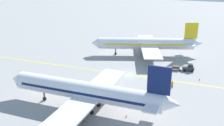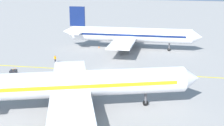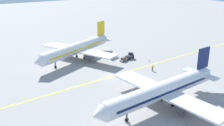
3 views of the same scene
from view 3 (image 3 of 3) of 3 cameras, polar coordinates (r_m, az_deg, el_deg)
ground_plane at (r=72.06m, az=-0.14°, el=-2.93°), size 400.00×400.00×0.00m
apron_yellow_centreline at (r=72.05m, az=-0.14°, el=-2.93°), size 10.00×119.65×0.01m
airplane_at_gate at (r=56.13m, az=11.08°, el=-5.84°), size 28.33×35.55×10.60m
airplane_adjacent_stand at (r=85.77m, az=-7.64°, el=3.16°), size 27.74×33.73×10.60m
baggage_tug_dark at (r=86.69m, az=3.92°, el=1.52°), size 2.43×3.30×2.11m
baggage_cart_trailing at (r=84.22m, az=2.58°, el=0.91°), size 2.08×2.89×1.24m
ground_crew_worker at (r=76.56m, az=8.82°, el=-1.08°), size 0.32×0.56×1.68m
traffic_cone_near_nose at (r=85.13m, az=8.13°, el=0.59°), size 0.32×0.32×0.55m
traffic_cone_mid_apron at (r=63.21m, az=15.84°, el=-6.73°), size 0.32×0.32×0.55m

